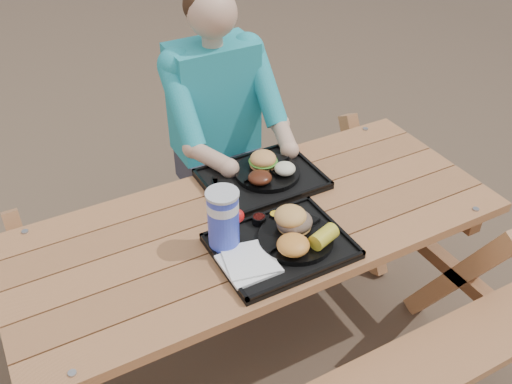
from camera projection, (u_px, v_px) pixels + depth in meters
name	position (u px, v px, depth m)	size (l,w,h in m)	color
ground	(256.00, 352.00, 2.52)	(60.00, 60.00, 0.00)	#999999
picnic_table	(256.00, 293.00, 2.29)	(1.80, 1.49, 0.75)	#999999
tray_near	(281.00, 247.00, 1.94)	(0.45, 0.35, 0.02)	black
tray_far	(262.00, 180.00, 2.26)	(0.45, 0.35, 0.02)	black
plate_near	(296.00, 238.00, 1.95)	(0.26, 0.26, 0.02)	black
plate_far	(267.00, 172.00, 2.26)	(0.26, 0.26, 0.02)	black
napkin_stack	(249.00, 263.00, 1.85)	(0.17, 0.17, 0.02)	white
soda_cup	(223.00, 221.00, 1.87)	(0.10, 0.10, 0.21)	#1A2EC3
condiment_bbq	(259.00, 220.00, 2.02)	(0.05, 0.05, 0.03)	#340705
condiment_mustard	(275.00, 216.00, 2.04)	(0.04, 0.04, 0.03)	yellow
sandwich	(295.00, 213.00, 1.94)	(0.12, 0.12, 0.12)	#E5A051
mac_cheese	(293.00, 245.00, 1.86)	(0.11, 0.11, 0.05)	gold
corn_cob	(324.00, 237.00, 1.89)	(0.10, 0.10, 0.06)	yellow
cutlery_far	(218.00, 188.00, 2.19)	(0.03, 0.15, 0.01)	black
burger	(263.00, 156.00, 2.26)	(0.11, 0.11, 0.10)	#E2974F
baked_beans	(260.00, 177.00, 2.18)	(0.09, 0.09, 0.04)	#491C0E
potato_salad	(285.00, 169.00, 2.23)	(0.08, 0.08, 0.05)	#F0EBCC
diner	(217.00, 143.00, 2.70)	(0.48, 0.84, 1.28)	teal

